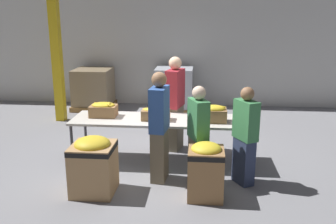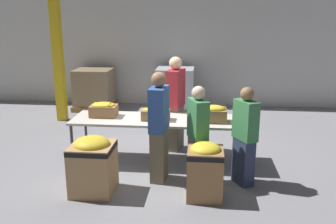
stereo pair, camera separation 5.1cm
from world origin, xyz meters
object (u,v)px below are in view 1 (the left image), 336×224
at_px(sorting_table, 158,121).
at_px(pallet_stack_1, 93,89).
at_px(banana_box_2, 214,113).
at_px(volunteer_0, 175,104).
at_px(pallet_stack_0, 174,90).
at_px(volunteer_2, 198,136).
at_px(volunteer_3, 245,137).
at_px(banana_box_1, 156,114).
at_px(banana_box_0, 103,109).
at_px(support_pillar, 55,38).
at_px(volunteer_1, 159,128).
at_px(donation_bin_1, 206,169).
at_px(donation_bin_0, 93,163).

xyz_separation_m(sorting_table, pallet_stack_1, (-2.21, 3.60, -0.21)).
bearing_deg(banana_box_2, volunteer_0, 134.22).
distance_m(banana_box_2, pallet_stack_0, 3.82).
distance_m(volunteer_2, volunteer_3, 0.71).
height_order(volunteer_2, pallet_stack_1, volunteer_2).
height_order(banana_box_1, volunteer_0, volunteer_0).
bearing_deg(pallet_stack_1, volunteer_2, -56.58).
height_order(banana_box_0, support_pillar, support_pillar).
xyz_separation_m(volunteer_1, pallet_stack_1, (-2.31, 4.34, -0.32)).
bearing_deg(sorting_table, volunteer_3, -28.13).
bearing_deg(banana_box_2, banana_box_0, 175.76).
height_order(sorting_table, volunteer_0, volunteer_0).
xyz_separation_m(banana_box_2, volunteer_1, (-0.85, -0.66, -0.08)).
bearing_deg(support_pillar, volunteer_2, -43.37).
xyz_separation_m(sorting_table, volunteer_1, (0.10, -0.74, 0.12)).
relative_size(banana_box_0, banana_box_1, 0.97).
height_order(banana_box_2, volunteer_3, volunteer_3).
bearing_deg(donation_bin_1, pallet_stack_0, 99.52).
distance_m(volunteer_1, pallet_stack_0, 4.35).
distance_m(volunteer_0, support_pillar, 3.59).
distance_m(banana_box_1, volunteer_1, 0.69).
distance_m(banana_box_0, pallet_stack_0, 3.69).
relative_size(banana_box_1, volunteer_0, 0.27).
distance_m(sorting_table, volunteer_2, 1.07).
bearing_deg(volunteer_1, volunteer_2, -90.08).
height_order(volunteer_0, volunteer_3, volunteer_0).
distance_m(donation_bin_0, pallet_stack_1, 5.06).
height_order(banana_box_0, volunteer_1, volunteer_1).
distance_m(volunteer_0, volunteer_3, 1.83).
bearing_deg(pallet_stack_0, donation_bin_0, -99.50).
distance_m(sorting_table, donation_bin_0, 1.53).
relative_size(volunteer_3, donation_bin_0, 1.78).
xyz_separation_m(volunteer_1, donation_bin_1, (0.72, -0.52, -0.42)).
bearing_deg(sorting_table, donation_bin_0, -122.62).
bearing_deg(sorting_table, pallet_stack_1, 121.54).
bearing_deg(volunteer_3, banana_box_1, 34.95).
relative_size(banana_box_0, volunteer_0, 0.26).
bearing_deg(donation_bin_1, volunteer_1, 143.94).
bearing_deg(pallet_stack_1, volunteer_3, -50.27).
bearing_deg(banana_box_2, donation_bin_1, -96.35).
xyz_separation_m(support_pillar, pallet_stack_1, (0.48, 1.20, -1.46)).
distance_m(banana_box_2, support_pillar, 4.53).
height_order(volunteer_0, pallet_stack_1, volunteer_0).
relative_size(support_pillar, pallet_stack_0, 3.47).
height_order(banana_box_0, donation_bin_0, banana_box_0).
distance_m(banana_box_1, donation_bin_1, 1.55).
bearing_deg(pallet_stack_0, donation_bin_1, -80.48).
xyz_separation_m(volunteer_3, support_pillar, (-4.10, 3.15, 1.24)).
xyz_separation_m(sorting_table, donation_bin_1, (0.82, -1.26, -0.30)).
relative_size(banana_box_1, donation_bin_1, 0.58).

